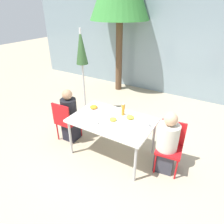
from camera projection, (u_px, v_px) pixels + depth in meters
The scene contains 14 objects.
ground_plane at pixel (112, 153), 3.82m from camera, with size 24.00×24.00×0.00m, color tan.
building_facade at pixel (174, 43), 5.65m from camera, with size 10.00×0.20×3.00m.
dining_table at pixel (112, 122), 3.49m from camera, with size 1.43×0.91×0.74m.
chair_left at pixel (65, 119), 3.95m from camera, with size 0.41×0.41×0.86m.
person_left at pixel (70, 117), 3.98m from camera, with size 0.30×0.30×1.10m.
chair_right at pixel (171, 143), 3.28m from camera, with size 0.45×0.45×0.86m.
person_right at pixel (167, 144), 3.23m from camera, with size 0.34×0.34×1.09m.
closed_umbrella at pixel (82, 56), 4.50m from camera, with size 0.36×0.36×2.06m.
plate_0 at pixel (113, 120), 3.40m from camera, with size 0.22×0.22×0.06m.
plate_1 at pixel (130, 118), 3.46m from camera, with size 0.25×0.25×0.07m.
plate_2 at pixel (94, 108), 3.79m from camera, with size 0.27×0.27×0.07m.
bottle at pixel (123, 110), 3.55m from camera, with size 0.06×0.06×0.23m.
drinking_cup at pixel (148, 125), 3.24m from camera, with size 0.08×0.08×0.08m.
salad_bowl at pixel (94, 121), 3.36m from camera, with size 0.17×0.17×0.05m.
Camera 1 is at (1.53, -2.54, 2.53)m, focal length 32.00 mm.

